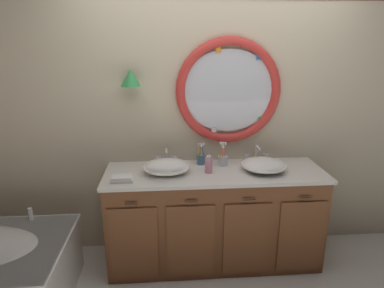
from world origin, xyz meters
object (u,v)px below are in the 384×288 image
sink_basin_left (167,167)px  sink_basin_right (264,165)px  toothbrush_holder_left (201,158)px  toothbrush_holder_right (223,159)px  soap_dispenser (209,165)px  folded_hand_towel (122,179)px

sink_basin_left → sink_basin_right: size_ratio=1.02×
sink_basin_left → toothbrush_holder_left: size_ratio=1.97×
toothbrush_holder_left → toothbrush_holder_right: 0.20m
soap_dispenser → folded_hand_towel: bearing=-169.4°
toothbrush_holder_left → toothbrush_holder_right: toothbrush_holder_right is taller
sink_basin_left → folded_hand_towel: size_ratio=2.25×
sink_basin_right → toothbrush_holder_right: toothbrush_holder_right is taller
folded_hand_towel → soap_dispenser: bearing=10.6°
soap_dispenser → toothbrush_holder_right: bearing=48.0°
toothbrush_holder_left → toothbrush_holder_right: bearing=-13.3°
sink_basin_left → toothbrush_holder_right: bearing=17.6°
sink_basin_right → toothbrush_holder_right: bearing=154.1°
sink_basin_right → folded_hand_towel: 1.19m
sink_basin_left → sink_basin_right: (0.83, -0.00, -0.01)m
toothbrush_holder_right → soap_dispenser: bearing=-132.0°
sink_basin_left → folded_hand_towel: 0.38m
sink_basin_left → toothbrush_holder_right: 0.53m
soap_dispenser → folded_hand_towel: size_ratio=0.91×
sink_basin_right → toothbrush_holder_right: (-0.33, 0.16, 0.00)m
toothbrush_holder_left → sink_basin_left: bearing=-146.7°
toothbrush_holder_left → soap_dispenser: toothbrush_holder_left is taller
sink_basin_right → folded_hand_towel: size_ratio=2.21×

